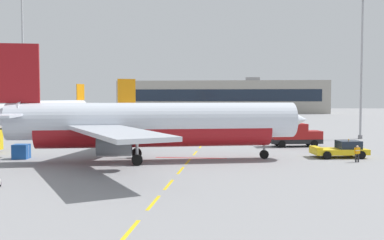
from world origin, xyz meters
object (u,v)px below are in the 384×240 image
object	(u,v)px
airliner_far_center	(70,113)
apron_light_mast_near	(23,39)
catering_truck	(294,135)
ground_crew_worker	(357,152)
pushback_tug	(341,149)
airliner_mid_left	(57,107)
airliner_foreground	(150,124)
uld_cargo_container	(21,151)
apron_light_mast_far	(362,48)

from	to	relation	value
airliner_far_center	apron_light_mast_near	world-z (taller)	apron_light_mast_near
catering_truck	ground_crew_worker	size ratio (longest dim) A/B	4.13
airliner_far_center	apron_light_mast_near	bearing A→B (deg)	-117.90
catering_truck	pushback_tug	bearing A→B (deg)	-69.23
airliner_mid_left	airliner_foreground	bearing A→B (deg)	-61.01
airliner_foreground	apron_light_mast_near	size ratio (longest dim) A/B	1.21
airliner_far_center	uld_cargo_container	world-z (taller)	airliner_far_center
apron_light_mast_near	airliner_mid_left	bearing A→B (deg)	108.04
catering_truck	airliner_foreground	bearing A→B (deg)	-136.62
airliner_foreground	ground_crew_worker	size ratio (longest dim) A/B	19.38
airliner_foreground	airliner_far_center	size ratio (longest dim) A/B	1.18
airliner_mid_left	catering_truck	bearing A→B (deg)	-47.84
catering_truck	ground_crew_worker	distance (m)	14.97
ground_crew_worker	uld_cargo_container	bearing A→B (deg)	-177.57
airliner_foreground	airliner_far_center	world-z (taller)	airliner_foreground
airliner_foreground	apron_light_mast_far	world-z (taller)	apron_light_mast_far
catering_truck	ground_crew_worker	world-z (taller)	catering_truck
pushback_tug	catering_truck	size ratio (longest dim) A/B	0.87
airliner_far_center	catering_truck	size ratio (longest dim) A/B	3.97
airliner_far_center	uld_cargo_container	size ratio (longest dim) A/B	16.41
catering_truck	apron_light_mast_near	world-z (taller)	apron_light_mast_near
pushback_tug	ground_crew_worker	bearing A→B (deg)	-76.29
airliner_foreground	ground_crew_worker	distance (m)	21.90
airliner_foreground	ground_crew_worker	world-z (taller)	airliner_foreground
airliner_mid_left	catering_truck	distance (m)	97.99
apron_light_mast_near	apron_light_mast_far	world-z (taller)	apron_light_mast_near
airliner_foreground	airliner_far_center	bearing A→B (deg)	121.72
airliner_far_center	ground_crew_worker	size ratio (longest dim) A/B	16.40
airliner_foreground	catering_truck	distance (m)	23.16
pushback_tug	ground_crew_worker	size ratio (longest dim) A/B	3.60
airliner_mid_left	apron_light_mast_far	xyz separation A→B (m)	(77.78, -60.14, 11.02)
airliner_mid_left	catering_truck	xyz separation A→B (m)	(65.76, -72.62, -1.97)
uld_cargo_container	apron_light_mast_far	distance (m)	53.46
uld_cargo_container	ground_crew_worker	bearing A→B (deg)	2.43
apron_light_mast_far	airliner_mid_left	bearing A→B (deg)	142.29
airliner_mid_left	apron_light_mast_near	xyz separation A→B (m)	(18.47, -56.71, 13.75)
ground_crew_worker	apron_light_mast_far	distance (m)	30.73
uld_cargo_container	apron_light_mast_far	world-z (taller)	apron_light_mast_far
ground_crew_worker	apron_light_mast_near	distance (m)	62.39
uld_cargo_container	apron_light_mast_near	distance (m)	39.10
airliner_foreground	apron_light_mast_far	distance (m)	41.75
apron_light_mast_near	apron_light_mast_far	bearing A→B (deg)	-3.31
catering_truck	ground_crew_worker	bearing A→B (deg)	-70.95
airliner_far_center	catering_truck	distance (m)	49.34
uld_cargo_container	apron_light_mast_near	xyz separation A→B (m)	(-16.01, 31.59, 16.57)
pushback_tug	apron_light_mast_far	size ratio (longest dim) A/B	0.27
pushback_tug	airliner_far_center	xyz separation A→B (m)	(-46.27, 36.03, 2.54)
airliner_foreground	apron_light_mast_near	bearing A→B (deg)	133.90
ground_crew_worker	uld_cargo_container	distance (m)	36.19
catering_truck	uld_cargo_container	bearing A→B (deg)	-153.38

